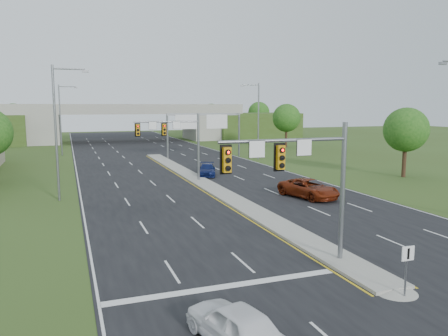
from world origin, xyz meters
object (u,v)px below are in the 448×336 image
signal_mast_near (304,171)px  sign_gantry (203,123)px  signal_mast_far (177,136)px  overpass (127,125)px  car_white (235,324)px  car_far_a (309,188)px  car_far_b (207,170)px  keep_right_sign (407,262)px

signal_mast_near → sign_gantry: bearing=78.8°
signal_mast_far → sign_gantry: signal_mast_far is taller
signal_mast_near → overpass: (2.26, 80.07, -1.17)m
car_white → car_far_a: car_far_a is taller
overpass → car_white: bearing=-95.2°
signal_mast_near → car_far_b: signal_mast_near is taller
signal_mast_far → keep_right_sign: size_ratio=3.18×
signal_mast_near → car_far_a: size_ratio=1.23×
car_far_a → signal_mast_near: bearing=-135.6°
overpass → car_far_b: size_ratio=17.59×
signal_mast_near → sign_gantry: size_ratio=0.60×
signal_mast_far → overpass: (2.26, 55.07, -1.17)m
keep_right_sign → car_white: bearing=-173.1°
car_far_b → car_far_a: bearing=-53.6°
signal_mast_near → car_white: 8.71m
keep_right_sign → car_white: keep_right_sign is taller
overpass → car_far_a: (6.48, -66.04, -2.74)m
sign_gantry → car_far_b: sign_gantry is taller
signal_mast_near → sign_gantry: 45.88m
sign_gantry → keep_right_sign: bearing=-97.7°
keep_right_sign → car_far_a: size_ratio=0.39×
signal_mast_near → car_far_a: bearing=58.1°
signal_mast_near → keep_right_sign: size_ratio=3.18×
signal_mast_far → car_far_a: size_ratio=1.23×
overpass → sign_gantry: bearing=-79.2°
signal_mast_near → keep_right_sign: bearing=-63.1°
signal_mast_near → overpass: overpass is taller
signal_mast_far → car_far_a: bearing=-51.4°
keep_right_sign → overpass: size_ratio=0.03×
car_far_b → sign_gantry: bearing=92.7°
signal_mast_near → car_far_b: bearing=81.6°
sign_gantry → overpass: 35.75m
car_far_a → signal_mast_far: bearing=114.9°
signal_mast_far → car_white: bearing=-100.3°
signal_mast_near → signal_mast_far: (0.00, 25.00, 0.00)m
signal_mast_near → signal_mast_far: bearing=90.0°
car_white → overpass: bearing=-109.1°
signal_mast_far → overpass: overpass is taller
signal_mast_far → sign_gantry: 21.91m
signal_mast_far → car_far_b: bearing=37.5°
keep_right_sign → sign_gantry: sign_gantry is taller
signal_mast_near → signal_mast_far: 25.00m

